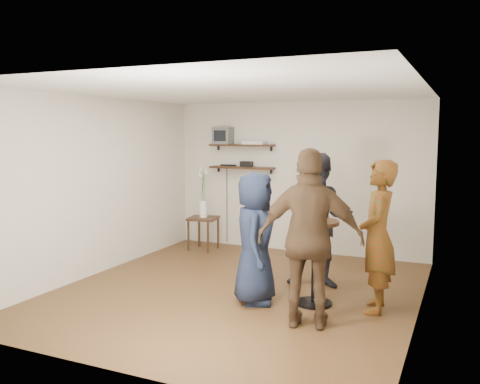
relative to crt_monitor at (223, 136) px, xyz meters
name	(u,v)px	position (x,y,z in m)	size (l,w,h in m)	color
room	(238,193)	(1.37, -2.38, -0.72)	(4.58, 5.08, 2.68)	#3F2414
shelf_upper	(242,145)	(0.37, 0.00, -0.17)	(1.20, 0.25, 0.04)	black
shelf_lower	(242,168)	(0.37, 0.00, -0.57)	(1.20, 0.25, 0.04)	black
crt_monitor	(223,136)	(0.00, 0.00, 0.00)	(0.32, 0.30, 0.30)	#59595B
dvd_deck	(255,143)	(0.61, 0.00, -0.12)	(0.40, 0.24, 0.06)	silver
radio	(246,164)	(0.45, 0.00, -0.50)	(0.22, 0.10, 0.10)	black
power_strip	(228,165)	(0.07, 0.05, -0.54)	(0.30, 0.05, 0.03)	black
side_table	(203,223)	(-0.18, -0.46, -1.53)	(0.57, 0.57, 0.58)	black
vase_lilies	(203,200)	(-0.18, -0.46, -1.13)	(0.19, 0.20, 0.96)	silver
drinks_table	(315,251)	(2.43, -2.47, -1.35)	(0.57, 0.57, 1.03)	black
wine_glass_fl	(309,209)	(2.35, -2.49, -0.85)	(0.07, 0.07, 0.20)	silver
wine_glass_fr	(319,211)	(2.49, -2.51, -0.86)	(0.06, 0.06, 0.18)	silver
wine_glass_bl	(313,209)	(2.39, -2.42, -0.85)	(0.07, 0.07, 0.20)	silver
wine_glass_br	(318,209)	(2.46, -2.45, -0.85)	(0.07, 0.07, 0.20)	silver
person_plaid	(378,236)	(3.15, -2.38, -1.13)	(0.65, 0.42, 1.77)	#AA2113
person_dark	(320,221)	(2.29, -1.76, -1.11)	(0.88, 0.69, 1.81)	black
person_navy	(255,238)	(1.74, -2.69, -1.21)	(0.78, 0.51, 1.61)	#151D30
person_brown	(310,239)	(2.57, -3.18, -1.06)	(1.12, 0.47, 1.92)	#432F1D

